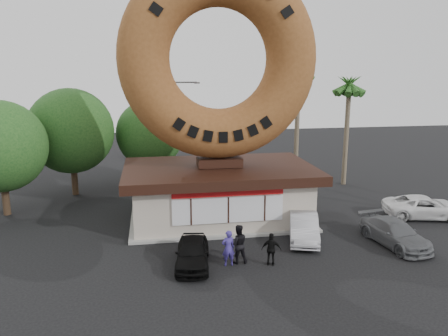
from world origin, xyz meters
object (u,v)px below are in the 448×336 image
person_left (228,248)px  car_white (425,207)px  giant_donut (219,59)px  car_grey (395,233)px  donut_shop (219,191)px  car_black (192,252)px  street_lamp (177,126)px  car_silver (304,227)px  person_center (238,244)px  person_right (271,249)px

person_left → car_white: size_ratio=0.35×
giant_donut → car_white: size_ratio=2.34×
car_grey → car_white: car_white is taller
donut_shop → car_black: donut_shop is taller
person_left → street_lamp: bearing=-93.2°
person_left → donut_shop: bearing=-102.9°
car_black → car_grey: 10.57m
car_black → car_grey: (10.55, 0.69, -0.00)m
car_silver → car_grey: 4.64m
donut_shop → car_grey: 10.03m
person_center → person_right: 1.57m
giant_donut → person_center: (-0.11, -6.26, -8.52)m
car_grey → car_black: bearing=175.5°
person_left → car_grey: 8.97m
giant_donut → car_black: (-2.24, -6.20, -8.81)m
donut_shop → giant_donut: (0.00, 0.02, 7.69)m
donut_shop → person_left: 6.54m
giant_donut → car_grey: giant_donut is taller
car_silver → car_white: (8.51, 2.15, -0.01)m
street_lamp → person_left: (1.25, -16.46, -3.63)m
street_lamp → car_white: size_ratio=1.66×
giant_donut → street_lamp: giant_donut is taller
donut_shop → car_grey: size_ratio=2.55×
giant_donut → street_lamp: bearing=100.5°
street_lamp → car_black: street_lamp is taller
donut_shop → person_right: donut_shop is taller
street_lamp → giant_donut: bearing=-79.5°
giant_donut → street_lamp: size_ratio=1.41×
donut_shop → car_silver: size_ratio=2.70×
street_lamp → person_right: street_lamp is taller
person_left → car_silver: bearing=-159.0°
street_lamp → donut_shop: bearing=-79.5°
street_lamp → car_white: street_lamp is taller
person_center → car_white: size_ratio=0.39×
person_right → car_white: size_ratio=0.32×
person_left → person_center: bearing=-165.1°
person_right → car_silver: size_ratio=0.38×
donut_shop → giant_donut: giant_donut is taller
giant_donut → car_black: 11.00m
car_silver → car_grey: bearing=-2.2°
car_white → person_right: bearing=126.2°
person_center → person_left: bearing=22.6°
car_black → car_white: 15.30m
street_lamp → car_grey: 18.94m
car_black → street_lamp: bearing=96.1°
person_right → car_black: size_ratio=0.42×
person_right → car_silver: bearing=-115.6°
person_right → car_grey: size_ratio=0.35×
street_lamp → car_silver: size_ratio=1.93×
person_left → car_silver: person_left is taller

